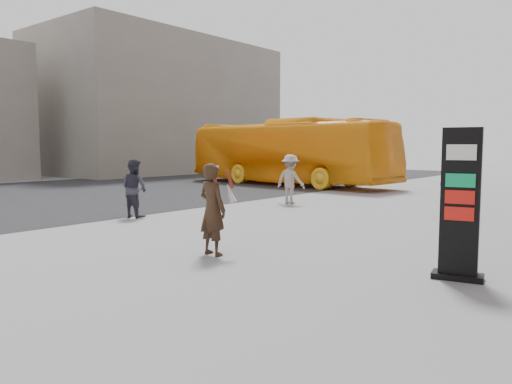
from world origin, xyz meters
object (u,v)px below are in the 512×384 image
Objects in this scene: woman at (213,208)px; pedestrian_b at (290,179)px; info_pylon at (460,204)px; pedestrian_c at (456,185)px; bus at (287,152)px; pedestrian_a at (134,188)px.

woman is 1.00× the size of pedestrian_b.
pedestrian_b is at bearing 127.82° from info_pylon.
bus is at bearing -12.21° from pedestrian_c.
info_pylon is 1.26× the size of pedestrian_c.
pedestrian_b is 5.60m from pedestrian_c.
pedestrian_a is at bearing 74.51° from pedestrian_b.
bus reaches higher than pedestrian_b.
bus is at bearing 121.66° from info_pylon.
woman is at bearing -176.44° from info_pylon.
pedestrian_c is (1.92, 8.02, 0.04)m from woman.
pedestrian_a is 0.90× the size of pedestrian_c.
info_pylon is 1.35× the size of woman.
info_pylon is 18.69m from bus.
bus is at bearing -77.29° from pedestrian_a.
woman is 0.93× the size of pedestrian_c.
pedestrian_a is (3.59, -12.53, -0.86)m from bus.
info_pylon is 1.39× the size of pedestrian_a.
info_pylon reaches higher than woman.
pedestrian_b reaches higher than woman.
bus is 7.03× the size of pedestrian_b.
pedestrian_b is at bearing -137.83° from bus.
pedestrian_a is at bearing 161.90° from info_pylon.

